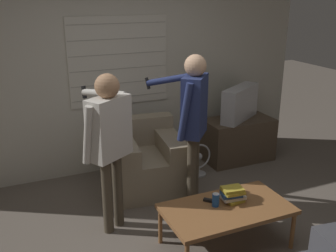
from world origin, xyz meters
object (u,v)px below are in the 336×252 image
(soda_can, at_px, (216,200))
(floor_fan, at_px, (199,160))
(tv, at_px, (240,103))
(person_right_standing, at_px, (193,114))
(spare_remote, at_px, (210,201))
(person_left_standing, at_px, (109,134))
(armchair_beige, at_px, (146,161))
(book_stack, at_px, (233,194))
(coffee_table, at_px, (227,210))

(soda_can, distance_m, floor_fan, 1.51)
(tv, xyz_separation_m, person_right_standing, (-1.18, -0.88, 0.25))
(person_right_standing, distance_m, spare_remote, 0.93)
(soda_can, bearing_deg, person_left_standing, 140.74)
(armchair_beige, distance_m, floor_fan, 0.75)
(person_left_standing, xyz_separation_m, person_right_standing, (0.93, 0.08, 0.06))
(armchair_beige, xyz_separation_m, book_stack, (0.36, -1.34, 0.15))
(tv, xyz_separation_m, floor_fan, (-0.74, -0.23, -0.62))
(coffee_table, height_order, spare_remote, spare_remote)
(person_right_standing, xyz_separation_m, soda_can, (-0.13, -0.73, -0.60))
(person_right_standing, height_order, floor_fan, person_right_standing)
(armchair_beige, height_order, person_right_standing, person_right_standing)
(coffee_table, bearing_deg, book_stack, 35.37)
(person_left_standing, relative_size, spare_remote, 13.24)
(book_stack, relative_size, spare_remote, 2.01)
(tv, height_order, person_left_standing, person_left_standing)
(spare_remote, bearing_deg, person_right_standing, 33.17)
(armchair_beige, relative_size, floor_fan, 2.22)
(armchair_beige, bearing_deg, spare_remote, 104.51)
(person_right_standing, relative_size, book_stack, 7.03)
(person_left_standing, height_order, person_right_standing, person_right_standing)
(person_right_standing, height_order, soda_can, person_right_standing)
(book_stack, bearing_deg, person_right_standing, 94.84)
(spare_remote, height_order, floor_fan, spare_remote)
(armchair_beige, relative_size, tv, 1.28)
(person_right_standing, bearing_deg, spare_remote, -151.14)
(book_stack, bearing_deg, tv, 55.17)
(book_stack, distance_m, spare_remote, 0.22)
(coffee_table, xyz_separation_m, book_stack, (0.10, 0.07, 0.11))
(book_stack, height_order, soda_can, book_stack)
(floor_fan, bearing_deg, spare_remote, -113.70)
(tv, bearing_deg, floor_fan, -14.41)
(person_left_standing, relative_size, book_stack, 6.60)
(person_right_standing, height_order, book_stack, person_right_standing)
(person_right_standing, distance_m, soda_can, 0.96)
(person_left_standing, relative_size, floor_fan, 3.72)
(tv, height_order, soda_can, tv)
(coffee_table, height_order, book_stack, book_stack)
(spare_remote, bearing_deg, coffee_table, -102.10)
(coffee_table, relative_size, person_right_standing, 0.69)
(armchair_beige, xyz_separation_m, person_right_standing, (0.30, -0.62, 0.74))
(person_left_standing, bearing_deg, coffee_table, -70.35)
(armchair_beige, bearing_deg, person_right_standing, 122.89)
(book_stack, xyz_separation_m, spare_remote, (-0.20, 0.07, -0.06))
(person_right_standing, bearing_deg, person_left_standing, 135.40)
(coffee_table, relative_size, tv, 1.58)
(person_right_standing, distance_m, book_stack, 0.93)
(spare_remote, bearing_deg, tv, 4.37)
(person_left_standing, xyz_separation_m, spare_remote, (0.79, -0.57, -0.59))
(coffee_table, xyz_separation_m, person_right_standing, (0.04, 0.79, 0.70))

